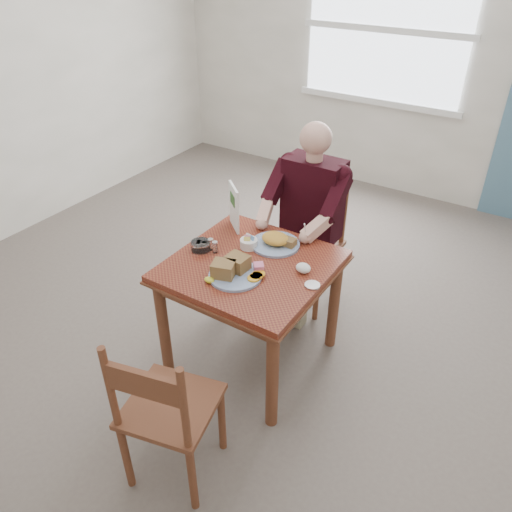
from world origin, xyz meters
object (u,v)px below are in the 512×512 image
Objects in this scene: chair_near at (166,411)px; diner at (308,207)px; table at (251,278)px; chair_far at (311,242)px; near_plate at (234,270)px; far_plate at (276,241)px.

chair_near is 1.68m from diner.
chair_near is at bearing -82.08° from table.
chair_far is at bearing 90.00° from table.
near_plate reaches higher than table.
diner is (0.00, 0.71, 0.17)m from table.
table is 0.97× the size of chair_near.
diner is 0.87m from near_plate.
chair_far is 0.63m from far_plate.
table is at bearing -96.03° from far_plate.
table is 3.02× the size of far_plate.
chair_far is 3.12× the size of far_plate.
near_plate is at bearing -94.02° from table.
diner is at bearing 89.26° from near_plate.
near_plate is at bearing -90.74° from diner.
table is 0.29m from far_plate.
chair_far is at bearing 90.01° from diner.
near_plate is 0.41m from far_plate.
chair_near is (0.13, -1.73, 0.00)m from chair_far.
diner is at bearing -89.99° from chair_far.
chair_far is 0.34m from diner.
near_plate reaches higher than far_plate.
far_plate is (0.03, -0.55, 0.30)m from chair_far.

